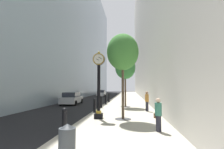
# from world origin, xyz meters

# --- Properties ---
(ground_plane) EXTENTS (110.00, 110.00, 0.00)m
(ground_plane) POSITION_xyz_m (0.00, 27.00, 0.00)
(ground_plane) COLOR black
(ground_plane) RESTS_ON ground
(sidewalk_right) EXTENTS (5.64, 80.00, 0.14)m
(sidewalk_right) POSITION_xyz_m (2.82, 30.00, 0.07)
(sidewalk_right) COLOR #ADA593
(sidewalk_right) RESTS_ON ground
(building_block_left) EXTENTS (9.00, 80.00, 32.89)m
(building_block_left) POSITION_xyz_m (-11.16, 30.00, 16.44)
(building_block_left) COLOR #93A8B7
(building_block_left) RESTS_ON ground
(building_block_right) EXTENTS (9.00, 80.00, 34.59)m
(building_block_right) POSITION_xyz_m (10.14, 30.00, 17.29)
(building_block_right) COLOR #B7B2A8
(building_block_right) RESTS_ON ground
(street_clock) EXTENTS (0.84, 0.55, 4.71)m
(street_clock) POSITION_xyz_m (1.13, 7.90, 2.73)
(street_clock) COLOR black
(street_clock) RESTS_ON sidewalk_right
(bollard_nearest) EXTENTS (0.23, 0.23, 1.23)m
(bollard_nearest) POSITION_xyz_m (0.31, 3.72, 0.78)
(bollard_nearest) COLOR black
(bollard_nearest) RESTS_ON sidewalk_right
(bollard_third) EXTENTS (0.23, 0.23, 1.23)m
(bollard_third) POSITION_xyz_m (0.31, 10.49, 0.78)
(bollard_third) COLOR black
(bollard_third) RESTS_ON sidewalk_right
(bollard_fourth) EXTENTS (0.23, 0.23, 1.23)m
(bollard_fourth) POSITION_xyz_m (0.31, 13.87, 0.78)
(bollard_fourth) COLOR black
(bollard_fourth) RESTS_ON sidewalk_right
(bollard_fifth) EXTENTS (0.23, 0.23, 1.23)m
(bollard_fifth) POSITION_xyz_m (0.31, 17.26, 0.78)
(bollard_fifth) COLOR black
(bollard_fifth) RESTS_ON sidewalk_right
(bollard_sixth) EXTENTS (0.23, 0.23, 1.23)m
(bollard_sixth) POSITION_xyz_m (0.31, 20.64, 0.78)
(bollard_sixth) COLOR black
(bollard_sixth) RESTS_ON sidewalk_right
(street_tree_near) EXTENTS (2.21, 2.21, 5.88)m
(street_tree_near) POSITION_xyz_m (2.83, 7.82, 4.71)
(street_tree_near) COLOR #333335
(street_tree_near) RESTS_ON sidewalk_right
(street_tree_mid_near) EXTENTS (2.24, 2.24, 5.61)m
(street_tree_mid_near) POSITION_xyz_m (2.83, 14.91, 4.43)
(street_tree_mid_near) COLOR #333335
(street_tree_mid_near) RESTS_ON sidewalk_right
(trash_bin) EXTENTS (0.53, 0.53, 1.05)m
(trash_bin) POSITION_xyz_m (1.35, 1.32, 0.68)
(trash_bin) COLOR #383D42
(trash_bin) RESTS_ON sidewalk_right
(pedestrian_walking) EXTENTS (0.45, 0.52, 1.63)m
(pedestrian_walking) POSITION_xyz_m (4.69, 4.83, 0.99)
(pedestrian_walking) COLOR #23232D
(pedestrian_walking) RESTS_ON sidewalk_right
(pedestrian_by_clock) EXTENTS (0.48, 0.48, 1.78)m
(pedestrian_by_clock) POSITION_xyz_m (4.83, 11.74, 1.09)
(pedestrian_by_clock) COLOR #23232D
(pedestrian_by_clock) RESTS_ON sidewalk_right
(car_white_near) EXTENTS (1.95, 4.07, 1.55)m
(car_white_near) POSITION_xyz_m (-3.29, 35.75, 0.76)
(car_white_near) COLOR silver
(car_white_near) RESTS_ON ground
(car_silver_mid) EXTENTS (2.25, 4.62, 1.61)m
(car_silver_mid) POSITION_xyz_m (-4.35, 18.10, 0.79)
(car_silver_mid) COLOR #B7BABF
(car_silver_mid) RESTS_ON ground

